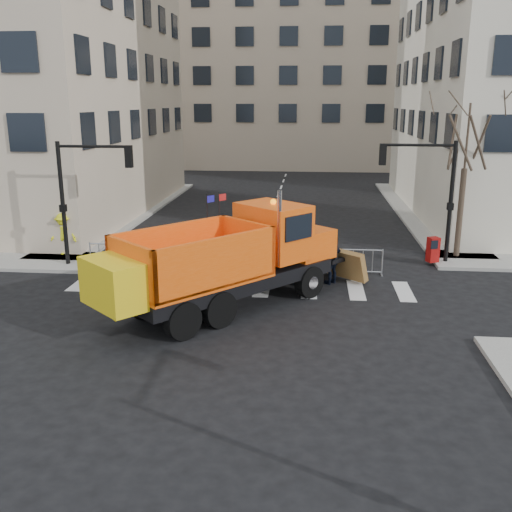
# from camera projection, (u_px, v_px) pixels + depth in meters

# --- Properties ---
(ground) EXTENTS (120.00, 120.00, 0.00)m
(ground) POSITION_uv_depth(u_px,v_px,m) (224.00, 345.00, 16.97)
(ground) COLOR black
(ground) RESTS_ON ground
(sidewalk_back) EXTENTS (64.00, 5.00, 0.15)m
(sidewalk_back) POSITION_uv_depth(u_px,v_px,m) (253.00, 264.00, 25.11)
(sidewalk_back) COLOR gray
(sidewalk_back) RESTS_ON ground
(building_far) EXTENTS (30.00, 18.00, 24.00)m
(building_far) POSITION_uv_depth(u_px,v_px,m) (292.00, 54.00, 63.73)
(building_far) COLOR #C1AB93
(building_far) RESTS_ON ground
(traffic_light_left) EXTENTS (0.18, 0.18, 5.40)m
(traffic_light_left) POSITION_uv_depth(u_px,v_px,m) (63.00, 206.00, 24.20)
(traffic_light_left) COLOR black
(traffic_light_left) RESTS_ON ground
(traffic_light_right) EXTENTS (0.18, 0.18, 5.40)m
(traffic_light_right) POSITION_uv_depth(u_px,v_px,m) (450.00, 204.00, 24.59)
(traffic_light_right) COLOR black
(traffic_light_right) RESTS_ON ground
(crowd_barriers) EXTENTS (12.60, 0.60, 1.10)m
(crowd_barriers) POSITION_uv_depth(u_px,v_px,m) (233.00, 258.00, 24.19)
(crowd_barriers) COLOR #9EA0A5
(crowd_barriers) RESTS_ON ground
(street_tree) EXTENTS (3.00, 3.00, 7.50)m
(street_tree) POSITION_uv_depth(u_px,v_px,m) (464.00, 177.00, 25.21)
(street_tree) COLOR #382B21
(street_tree) RESTS_ON ground
(plow_truck) EXTENTS (9.23, 9.80, 4.13)m
(plow_truck) POSITION_uv_depth(u_px,v_px,m) (224.00, 258.00, 19.40)
(plow_truck) COLOR black
(plow_truck) RESTS_ON ground
(cop_a) EXTENTS (0.63, 0.42, 1.68)m
(cop_a) POSITION_uv_depth(u_px,v_px,m) (318.00, 260.00, 22.80)
(cop_a) COLOR black
(cop_a) RESTS_ON ground
(cop_b) EXTENTS (0.96, 0.75, 1.96)m
(cop_b) POSITION_uv_depth(u_px,v_px,m) (300.00, 261.00, 22.20)
(cop_b) COLOR black
(cop_b) RESTS_ON ground
(cop_c) EXTENTS (1.13, 1.14, 1.94)m
(cop_c) POSITION_uv_depth(u_px,v_px,m) (332.00, 260.00, 22.39)
(cop_c) COLOR black
(cop_c) RESTS_ON ground
(worker) EXTENTS (1.28, 0.79, 1.91)m
(worker) POSITION_uv_depth(u_px,v_px,m) (63.00, 234.00, 26.13)
(worker) COLOR yellow
(worker) RESTS_ON sidewalk_back
(newspaper_box) EXTENTS (0.57, 0.54, 1.10)m
(newspaper_box) POSITION_uv_depth(u_px,v_px,m) (433.00, 250.00, 25.01)
(newspaper_box) COLOR maroon
(newspaper_box) RESTS_ON sidewalk_back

